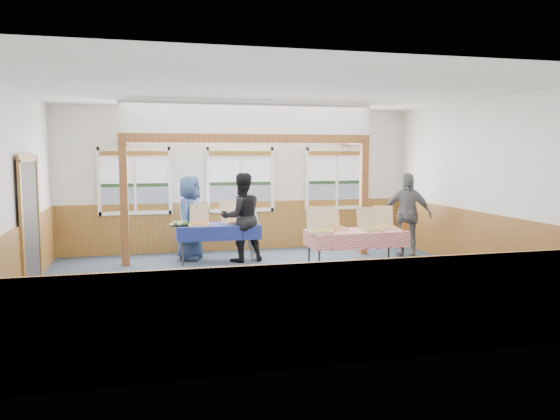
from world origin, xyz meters
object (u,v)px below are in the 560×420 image
object	(u,v)px
man_blue	(190,218)
person_grey	(406,214)
table_right	(356,234)
woman_black	(242,217)
table_left	(218,227)
woman_white	(246,223)

from	to	relation	value
man_blue	person_grey	world-z (taller)	person_grey
table_right	person_grey	size ratio (longest dim) A/B	1.11
table_right	man_blue	world-z (taller)	man_blue
woman_black	table_left	bearing A→B (deg)	-21.66
table_right	woman_black	size ratio (longest dim) A/B	1.10
woman_black	person_grey	size ratio (longest dim) A/B	1.01
table_left	woman_black	world-z (taller)	woman_black
woman_black	person_grey	distance (m)	3.54
table_left	table_right	xyz separation A→B (m)	(2.38, -1.51, 0.01)
man_blue	table_left	bearing A→B (deg)	-102.76
woman_white	table_right	bearing A→B (deg)	159.82
table_left	man_blue	distance (m)	0.67
woman_white	woman_black	world-z (taller)	woman_black
table_left	woman_white	size ratio (longest dim) A/B	1.15
woman_black	man_blue	size ratio (longest dim) A/B	1.04
woman_white	man_blue	world-z (taller)	man_blue
woman_black	person_grey	bearing A→B (deg)	167.95
table_right	woman_white	world-z (taller)	woman_white
table_left	table_right	distance (m)	2.82
woman_white	woman_black	size ratio (longest dim) A/B	0.85
table_right	person_grey	bearing A→B (deg)	17.38
table_right	person_grey	xyz separation A→B (m)	(1.62, 1.15, 0.19)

